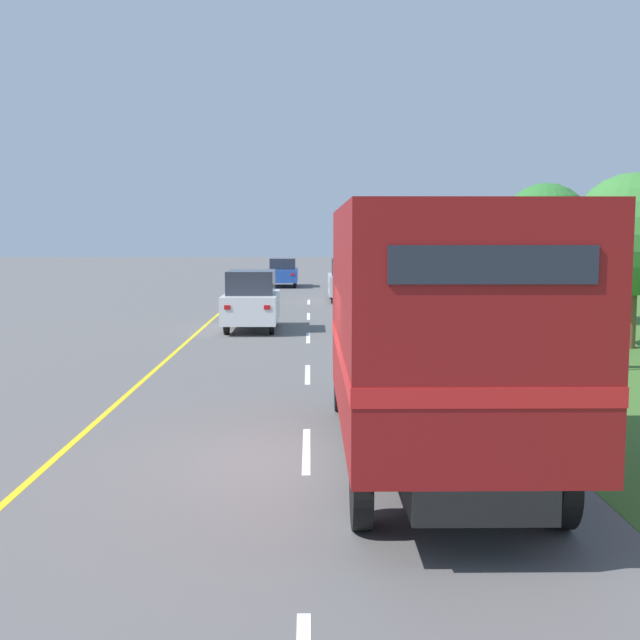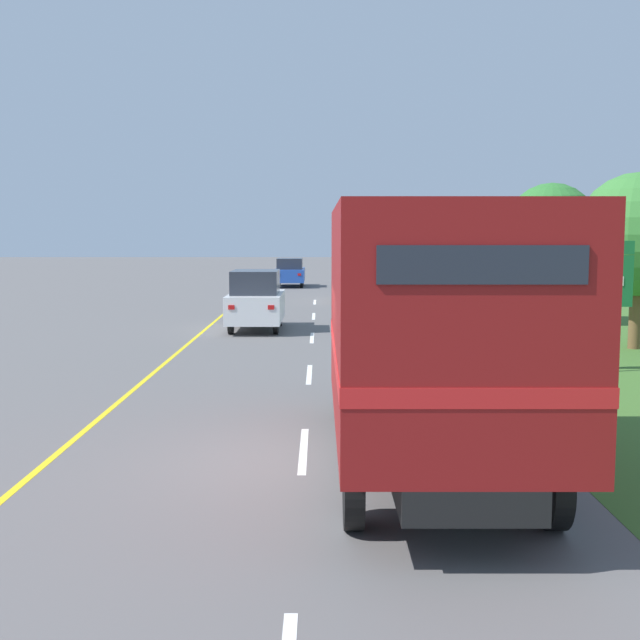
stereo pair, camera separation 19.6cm
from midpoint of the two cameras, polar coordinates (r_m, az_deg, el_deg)
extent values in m
plane|color=#5B5959|center=(11.85, -0.89, -9.96)|extent=(200.00, 200.00, 0.00)
cube|color=yellow|center=(27.80, -8.11, -0.67)|extent=(0.12, 64.68, 0.01)
cube|color=white|center=(12.40, -0.86, -9.21)|extent=(0.12, 2.60, 0.01)
cube|color=white|center=(18.85, -0.61, -3.87)|extent=(0.12, 2.60, 0.01)
cube|color=white|center=(25.37, -0.49, -1.27)|extent=(0.12, 2.60, 0.01)
cube|color=white|center=(31.93, -0.42, 0.27)|extent=(0.12, 2.60, 0.01)
cube|color=white|center=(38.50, -0.37, 1.28)|extent=(0.12, 2.60, 0.01)
cylinder|color=black|center=(14.99, 1.66, -4.56)|extent=(0.22, 1.00, 1.00)
cylinder|color=black|center=(15.22, 10.11, -4.49)|extent=(0.22, 1.00, 1.00)
cylinder|color=black|center=(9.15, 2.87, -11.62)|extent=(0.22, 1.00, 1.00)
cylinder|color=black|center=(9.52, 16.67, -11.15)|extent=(0.22, 1.00, 1.00)
cube|color=black|center=(11.78, 7.65, -6.69)|extent=(1.43, 8.04, 0.36)
cube|color=maroon|center=(10.50, 8.54, 0.38)|extent=(2.59, 5.94, 2.77)
cube|color=red|center=(10.56, 8.50, -2.24)|extent=(2.61, 5.96, 0.20)
cube|color=#232833|center=(7.52, 12.06, 3.86)|extent=(1.95, 0.03, 0.36)
cube|color=maroon|center=(14.51, 6.13, 0.28)|extent=(2.49, 2.10, 1.90)
cube|color=#283342|center=(15.54, 5.72, 1.55)|extent=(2.21, 0.03, 0.85)
cylinder|color=black|center=(28.77, -5.78, 0.24)|extent=(0.16, 0.66, 0.66)
cylinder|color=black|center=(28.67, -2.84, 0.24)|extent=(0.16, 0.66, 0.66)
cylinder|color=black|center=(26.38, -6.29, -0.30)|extent=(0.16, 0.66, 0.66)
cylinder|color=black|center=(26.26, -3.09, -0.30)|extent=(0.16, 0.66, 0.66)
cube|color=white|center=(27.46, -4.51, 0.94)|extent=(1.80, 3.91, 0.93)
cube|color=#282D38|center=(27.24, -4.55, 2.71)|extent=(1.55, 2.15, 0.79)
cube|color=red|center=(25.56, -6.25, 0.90)|extent=(0.20, 0.03, 0.14)
cube|color=red|center=(25.46, -3.43, 0.90)|extent=(0.20, 0.03, 0.14)
cylinder|color=black|center=(40.37, 1.26, 1.98)|extent=(0.16, 0.66, 0.66)
cylinder|color=black|center=(40.43, 3.35, 1.97)|extent=(0.16, 0.66, 0.66)
cylinder|color=black|center=(37.84, 1.35, 1.69)|extent=(0.16, 0.66, 0.66)
cylinder|color=black|center=(37.90, 3.58, 1.69)|extent=(0.16, 0.66, 0.66)
cube|color=silver|center=(39.09, 2.39, 2.53)|extent=(1.80, 4.09, 0.95)
cube|color=#282D38|center=(38.88, 2.40, 3.81)|extent=(1.55, 2.25, 0.81)
cube|color=red|center=(37.01, 1.55, 2.59)|extent=(0.20, 0.03, 0.14)
cube|color=red|center=(37.07, 3.50, 2.59)|extent=(0.20, 0.03, 0.14)
cylinder|color=black|center=(51.06, -2.95, 2.85)|extent=(0.16, 0.66, 0.66)
cylinder|color=black|center=(51.01, -1.30, 2.86)|extent=(0.16, 0.66, 0.66)
cylinder|color=black|center=(48.60, -3.10, 2.68)|extent=(0.16, 0.66, 0.66)
cylinder|color=black|center=(48.55, -1.35, 2.69)|extent=(0.16, 0.66, 0.66)
cube|color=#234CAD|center=(49.78, -2.18, 3.22)|extent=(1.80, 3.98, 0.77)
cube|color=#282D38|center=(49.58, -2.19, 4.03)|extent=(1.55, 2.19, 0.66)
cube|color=red|center=(47.80, -3.02, 3.25)|extent=(0.20, 0.03, 0.14)
cube|color=red|center=(47.75, -1.50, 3.26)|extent=(0.20, 0.03, 0.14)
cylinder|color=#9E9EA3|center=(19.87, 16.56, 0.43)|extent=(0.09, 0.09, 2.78)
cylinder|color=#9E9EA3|center=(20.34, 20.56, 0.42)|extent=(0.09, 0.09, 2.78)
cube|color=#196B33|center=(20.03, 18.66, 2.64)|extent=(2.11, 0.06, 1.22)
cube|color=#196B33|center=(20.25, 20.67, 4.84)|extent=(0.68, 0.06, 0.32)
cube|color=silver|center=(20.00, 18.69, 2.64)|extent=(1.65, 0.02, 0.22)
cylinder|color=brown|center=(24.61, 21.55, 0.24)|extent=(0.34, 0.34, 1.86)
sphere|color=#387A33|center=(24.50, 21.77, 5.67)|extent=(3.50, 3.50, 3.50)
cylinder|color=brown|center=(30.53, 16.00, 1.79)|extent=(0.41, 0.41, 2.16)
sphere|color=#2D702D|center=(30.45, 16.13, 6.28)|extent=(3.28, 3.28, 3.28)
camera|label=1|loc=(0.10, -89.71, 0.03)|focal=45.00mm
camera|label=2|loc=(0.10, 90.29, -0.03)|focal=45.00mm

